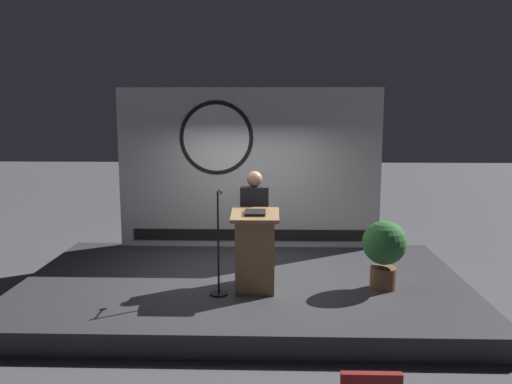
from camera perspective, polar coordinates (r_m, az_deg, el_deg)
name	(u,v)px	position (r m, az deg, el deg)	size (l,w,h in m)	color
ground_plane	(244,298)	(7.97, -1.29, -11.32)	(40.00, 40.00, 0.00)	#4C4C51
stage_platform	(244,288)	(7.92, -1.29, -10.30)	(6.40, 4.00, 0.30)	#333338
banner_display	(248,168)	(9.38, -0.87, 2.58)	(4.64, 0.12, 2.83)	silver
podium	(255,252)	(7.17, -0.10, -6.46)	(0.64, 0.50, 1.13)	olive
speaker_person	(255,225)	(7.57, -0.16, -3.62)	(0.40, 0.26, 1.59)	black
microphone_stand	(219,259)	(7.12, -4.04, -7.22)	(0.24, 0.46, 1.40)	black
potted_plant	(384,248)	(7.49, 13.66, -5.88)	(0.60, 0.60, 0.95)	brown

